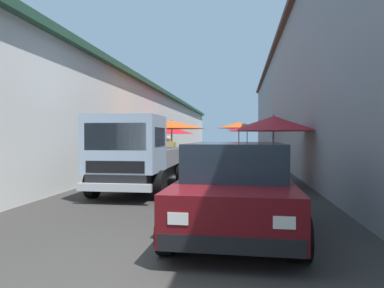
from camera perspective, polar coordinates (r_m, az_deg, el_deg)
name	(u,v)px	position (r m, az deg, el deg)	size (l,w,h in m)	color
ground	(212,168)	(17.21, 3.36, -3.94)	(90.00, 90.00, 0.00)	#33302D
building_left_whitewash	(96,125)	(21.09, -15.47, 3.04)	(49.80, 7.50, 4.44)	silver
building_right_concrete	(349,98)	(20.23, 24.28, 6.94)	(49.80, 7.50, 7.18)	gray
fruit_stall_near_right	(239,130)	(19.96, 7.72, 2.29)	(2.47, 2.47, 2.44)	#9E9EA3
fruit_stall_far_left	(173,130)	(14.37, -3.21, 2.32)	(2.76, 2.76, 2.28)	#9E9EA3
fruit_stall_mid_lane	(273,129)	(11.23, 13.15, 2.42)	(2.80, 2.80, 2.28)	#9E9EA3
fruit_stall_near_left	(171,134)	(18.63, -3.52, 1.66)	(2.39, 2.39, 2.15)	#9E9EA3
fruit_stall_far_right	(247,132)	(22.79, 8.97, 1.93)	(2.68, 2.68, 2.35)	#9E9EA3
hatchback_car	(236,186)	(5.89, 7.15, -6.79)	(3.94, 1.97, 1.45)	#600F14
delivery_truck	(134,156)	(9.50, -9.50, -1.90)	(4.93, 1.99, 2.08)	black
vendor_by_crates	(168,154)	(13.10, -3.88, -1.62)	(0.22, 0.63, 1.57)	navy
plastic_stool	(226,171)	(12.56, 5.56, -4.38)	(0.30, 0.30, 0.43)	#1E8C3F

